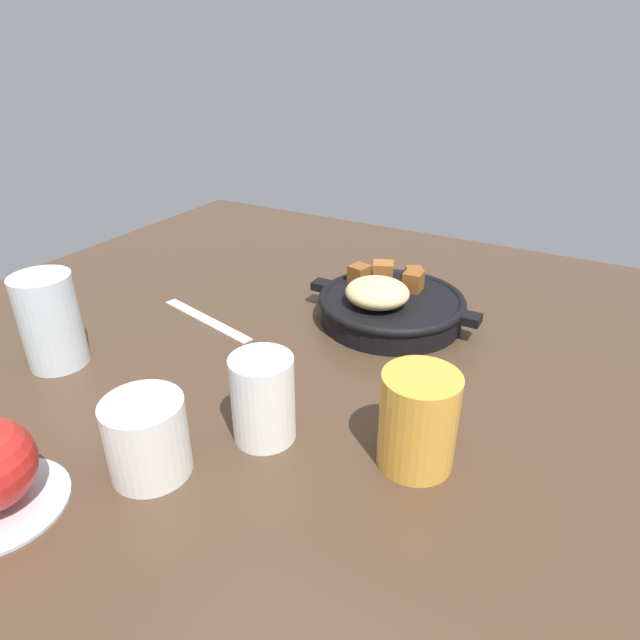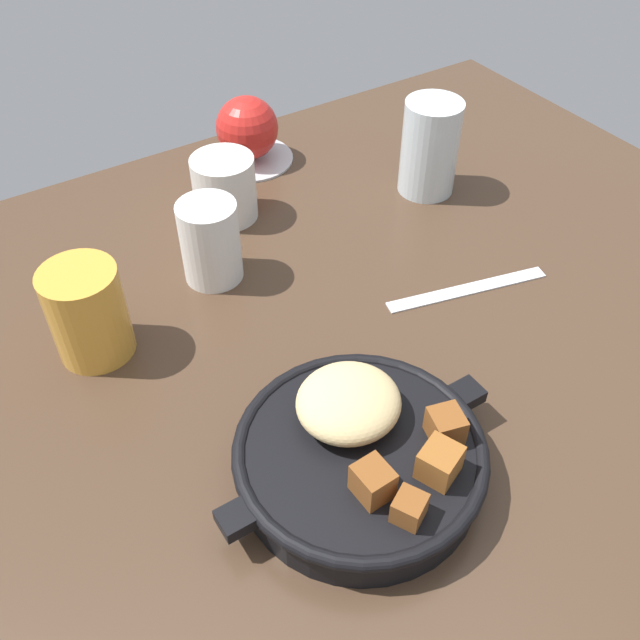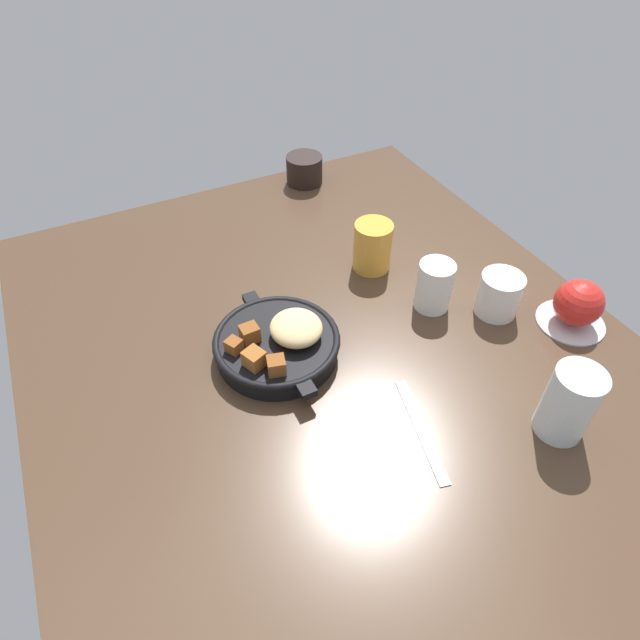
% 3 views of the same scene
% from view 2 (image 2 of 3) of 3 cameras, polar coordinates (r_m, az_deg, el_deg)
% --- Properties ---
extents(ground_plane, '(1.15, 0.94, 0.02)m').
position_cam_2_polar(ground_plane, '(0.64, 1.48, -6.41)').
color(ground_plane, '#473323').
extents(cast_iron_skillet, '(0.24, 0.20, 0.07)m').
position_cam_2_polar(cast_iron_skillet, '(0.56, 3.28, -10.70)').
color(cast_iron_skillet, black).
rests_on(cast_iron_skillet, ground_plane).
extents(saucer_plate, '(0.11, 0.11, 0.01)m').
position_cam_2_polar(saucer_plate, '(0.94, -5.78, 13.06)').
color(saucer_plate, '#B7BABF').
rests_on(saucer_plate, ground_plane).
extents(red_apple, '(0.08, 0.08, 0.08)m').
position_cam_2_polar(red_apple, '(0.92, -5.97, 15.33)').
color(red_apple, red).
rests_on(red_apple, saucer_plate).
extents(butter_knife, '(0.18, 0.06, 0.00)m').
position_cam_2_polar(butter_knife, '(0.74, 11.95, 2.50)').
color(butter_knife, silver).
rests_on(butter_knife, ground_plane).
extents(ceramic_mug_white, '(0.07, 0.07, 0.08)m').
position_cam_2_polar(ceramic_mug_white, '(0.82, -7.80, 10.63)').
color(ceramic_mug_white, silver).
rests_on(ceramic_mug_white, ground_plane).
extents(water_glass_tall, '(0.07, 0.07, 0.11)m').
position_cam_2_polar(water_glass_tall, '(0.86, 8.95, 13.74)').
color(water_glass_tall, silver).
rests_on(water_glass_tall, ground_plane).
extents(white_creamer_pitcher, '(0.06, 0.06, 0.09)m').
position_cam_2_polar(white_creamer_pitcher, '(0.73, -8.95, 6.32)').
color(white_creamer_pitcher, white).
rests_on(white_creamer_pitcher, ground_plane).
extents(juice_glass_amber, '(0.07, 0.07, 0.09)m').
position_cam_2_polar(juice_glass_amber, '(0.67, -18.43, 0.55)').
color(juice_glass_amber, gold).
rests_on(juice_glass_amber, ground_plane).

